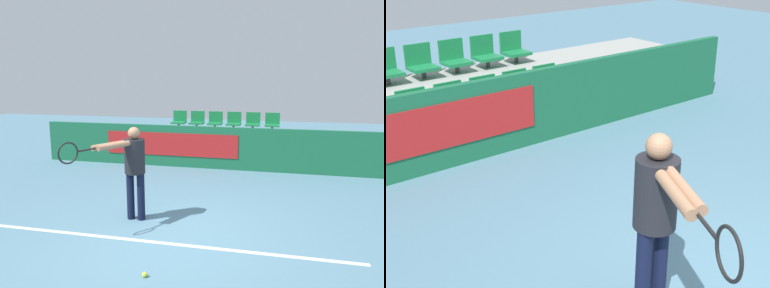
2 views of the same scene
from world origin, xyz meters
TOP-DOWN VIEW (x-y plane):
  - ground_plane at (0.00, 0.00)m, footprint 30.00×30.00m
  - court_baseline at (0.00, -0.17)m, footprint 5.73×0.08m
  - barrier_wall at (-0.03, 4.38)m, footprint 9.63×0.14m
  - bleacher_tier_front at (0.00, 4.96)m, footprint 9.23×1.00m
  - bleacher_tier_middle at (0.00, 5.97)m, footprint 9.23×1.00m
  - stadium_chair_0 at (-1.42, 5.08)m, footprint 0.42×0.39m
  - stadium_chair_1 at (-0.85, 5.08)m, footprint 0.42×0.39m
  - stadium_chair_2 at (-0.28, 5.08)m, footprint 0.42×0.39m
  - stadium_chair_3 at (0.28, 5.08)m, footprint 0.42×0.39m
  - stadium_chair_4 at (0.85, 5.08)m, footprint 0.42×0.39m
  - stadium_chair_5 at (1.42, 5.08)m, footprint 0.42×0.39m
  - stadium_chair_6 at (-1.42, 6.08)m, footprint 0.42×0.39m
  - stadium_chair_7 at (-0.85, 6.08)m, footprint 0.42×0.39m
  - stadium_chair_8 at (-0.28, 6.08)m, footprint 0.42×0.39m
  - stadium_chair_9 at (0.28, 6.08)m, footprint 0.42×0.39m
  - stadium_chair_10 at (0.85, 6.08)m, footprint 0.42×0.39m
  - stadium_chair_11 at (1.42, 6.08)m, footprint 0.42×0.39m
  - tennis_player at (-0.75, 0.57)m, footprint 0.83×1.40m
  - tennis_ball at (0.08, -1.12)m, footprint 0.07×0.07m

SIDE VIEW (x-z plane):
  - ground_plane at x=0.00m, z-range 0.00..0.00m
  - court_baseline at x=0.00m, z-range 0.00..0.01m
  - tennis_ball at x=0.08m, z-range 0.00..0.07m
  - bleacher_tier_front at x=0.00m, z-range 0.00..0.40m
  - bleacher_tier_middle at x=0.00m, z-range 0.00..0.81m
  - barrier_wall at x=-0.03m, z-range 0.00..1.11m
  - stadium_chair_0 at x=-1.42m, z-range 0.38..0.90m
  - stadium_chair_1 at x=-0.85m, z-range 0.38..0.90m
  - stadium_chair_2 at x=-0.28m, z-range 0.38..0.90m
  - stadium_chair_3 at x=0.28m, z-range 0.38..0.90m
  - stadium_chair_4 at x=0.85m, z-range 0.38..0.90m
  - stadium_chair_5 at x=1.42m, z-range 0.38..0.90m
  - tennis_player at x=-0.75m, z-range 0.20..1.80m
  - stadium_chair_6 at x=-1.42m, z-range 0.78..1.31m
  - stadium_chair_7 at x=-0.85m, z-range 0.78..1.31m
  - stadium_chair_8 at x=-0.28m, z-range 0.78..1.31m
  - stadium_chair_9 at x=0.28m, z-range 0.78..1.31m
  - stadium_chair_10 at x=0.85m, z-range 0.78..1.31m
  - stadium_chair_11 at x=1.42m, z-range 0.78..1.31m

